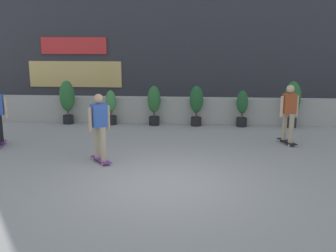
# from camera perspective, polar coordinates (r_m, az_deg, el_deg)

# --- Properties ---
(ground_plane) EXTENTS (48.00, 48.00, 0.00)m
(ground_plane) POSITION_cam_1_polar(r_m,az_deg,el_deg) (8.65, -0.72, -8.05)
(ground_plane) COLOR #9E9B96
(planter_wall) EXTENTS (18.00, 0.40, 0.90)m
(planter_wall) POSITION_cam_1_polar(r_m,az_deg,el_deg) (14.31, 1.30, 2.25)
(planter_wall) COLOR #B2ADA3
(planter_wall) RESTS_ON ground
(building_backdrop) EXTENTS (20.00, 2.08, 6.50)m
(building_backdrop) POSITION_cam_1_polar(r_m,az_deg,el_deg) (18.06, 1.97, 13.38)
(building_backdrop) COLOR #38383D
(building_backdrop) RESTS_ON ground
(potted_plant_0) EXTENTS (0.52, 0.52, 1.51)m
(potted_plant_0) POSITION_cam_1_polar(r_m,az_deg,el_deg) (14.49, -14.03, 3.73)
(potted_plant_0) COLOR black
(potted_plant_0) RESTS_ON ground
(potted_plant_1) EXTENTS (0.36, 0.36, 1.19)m
(potted_plant_1) POSITION_cam_1_polar(r_m,az_deg,el_deg) (14.13, -8.04, 2.73)
(potted_plant_1) COLOR black
(potted_plant_1) RESTS_ON ground
(potted_plant_2) EXTENTS (0.45, 0.45, 1.36)m
(potted_plant_2) POSITION_cam_1_polar(r_m,az_deg,el_deg) (13.87, -1.98, 3.25)
(potted_plant_2) COLOR black
(potted_plant_2) RESTS_ON ground
(potted_plant_3) EXTENTS (0.46, 0.46, 1.38)m
(potted_plant_3) POSITION_cam_1_polar(r_m,az_deg,el_deg) (13.79, 4.03, 3.24)
(potted_plant_3) COLOR black
(potted_plant_3) RESTS_ON ground
(potted_plant_4) EXTENTS (0.38, 0.38, 1.23)m
(potted_plant_4) POSITION_cam_1_polar(r_m,az_deg,el_deg) (13.90, 10.41, 2.63)
(potted_plant_4) COLOR black
(potted_plant_4) RESTS_ON ground
(potted_plant_5) EXTENTS (0.54, 0.54, 1.56)m
(potted_plant_5) POSITION_cam_1_polar(r_m,az_deg,el_deg) (14.14, 17.12, 3.45)
(potted_plant_5) COLOR black
(potted_plant_5) RESTS_ON ground
(skater_far_left) EXTENTS (0.53, 0.82, 1.70)m
(skater_far_left) POSITION_cam_1_polar(r_m,az_deg,el_deg) (11.94, 16.67, 1.97)
(skater_far_left) COLOR black
(skater_far_left) RESTS_ON ground
(skater_foreground) EXTENTS (0.66, 0.75, 1.70)m
(skater_foreground) POSITION_cam_1_polar(r_m,az_deg,el_deg) (9.90, -9.64, 0.16)
(skater_foreground) COLOR #72338C
(skater_foreground) RESTS_ON ground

